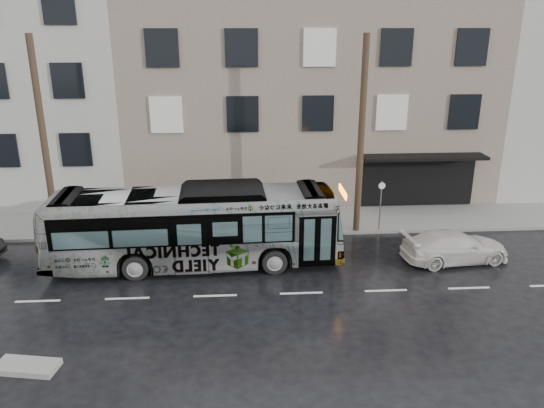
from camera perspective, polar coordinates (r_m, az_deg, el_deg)
The scene contains 9 objects.
ground at distance 22.17m, azimuth -5.88°, elevation -6.69°, with size 120.00×120.00×0.00m, color black.
sidewalk at distance 26.64m, azimuth -5.52°, elevation -1.99°, with size 90.00×3.60×0.15m, color gray.
building_taupe at distance 33.17m, azimuth 3.43°, elevation 11.89°, with size 20.00×12.00×11.00m, color gray.
utility_pole_front at distance 24.41m, azimuth 9.56°, elevation 7.10°, with size 0.30×0.30×9.00m, color #413120.
utility_pole_rear at distance 25.27m, azimuth -23.33°, elevation 6.21°, with size 0.30×0.30×9.00m, color #413120.
sign_post at distance 25.55m, azimuth 11.57°, elevation -0.18°, with size 0.06×0.06×2.40m, color slate.
bus at distance 21.84m, azimuth -8.30°, elevation -2.45°, with size 2.79×11.93×3.32m, color #B2B2B2.
white_sedan at distance 23.58m, azimuth 19.07°, elevation -4.34°, with size 1.83×4.49×1.30m, color silver.
slush_pile at distance 17.60m, azimuth -24.87°, elevation -15.58°, with size 1.80×0.80×0.18m, color #A5A49D.
Camera 1 is at (1.01, -19.98, 9.55)m, focal length 35.00 mm.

